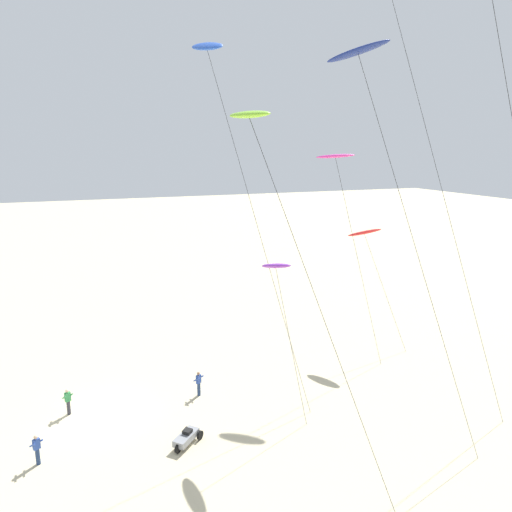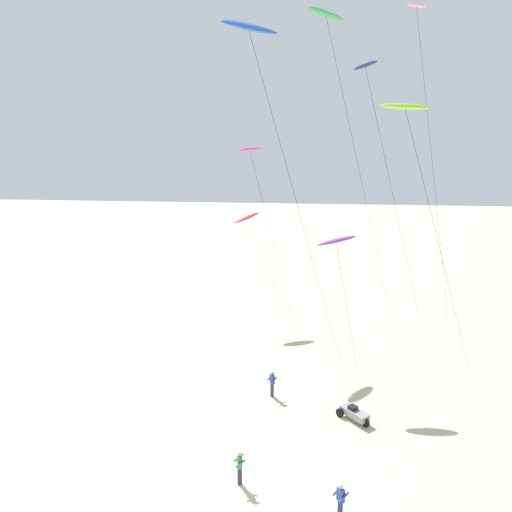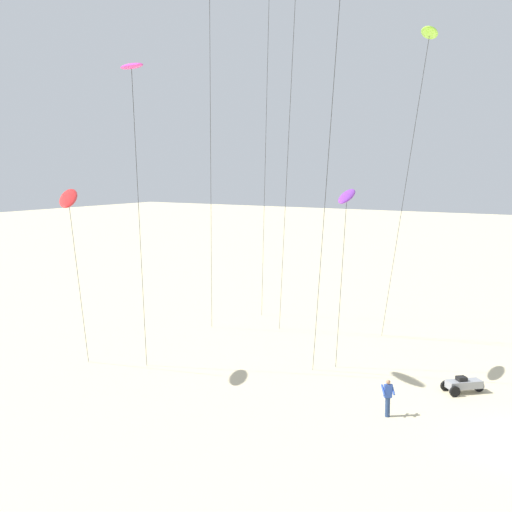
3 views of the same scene
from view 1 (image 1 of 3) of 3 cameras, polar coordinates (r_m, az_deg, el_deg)
name	(u,v)px [view 1 (image 1 of 3)]	position (r m, az deg, el deg)	size (l,w,h in m)	color
ground_plane	(102,414)	(32.24, -18.05, -17.65)	(260.00, 260.00, 0.00)	beige
kite_blue	(207,48)	(31.38, -5.86, 23.58)	(7.90, 5.40, 22.68)	blue
kite_lime	(250,117)	(22.30, -0.69, 16.34)	(7.92, 5.44, 17.76)	#8CD833
kite_red	(364,233)	(39.33, 12.92, 2.71)	(4.56, 3.57, 9.92)	red
kite_magenta	(336,158)	(36.16, 9.57, 11.56)	(4.66, 3.95, 15.71)	#D8339E
kite_purple	(276,267)	(27.29, 2.41, -1.29)	(3.22, 1.98, 9.88)	purple
kite_navy	(359,54)	(27.20, 12.30, 22.60)	(7.52, 6.13, 21.61)	navy
kite_flyer_nearest	(37,449)	(28.71, -24.85, -20.30)	(0.71, 0.72, 1.67)	navy
kite_flyer_middle	(68,401)	(32.50, -21.67, -15.90)	(0.66, 0.68, 1.67)	#33333D
kite_flyer_furthest	(199,383)	(32.60, -6.91, -14.91)	(0.72, 0.72, 1.67)	navy
beach_buggy	(187,437)	(28.32, -8.35, -20.74)	(1.90, 1.92, 0.82)	gray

